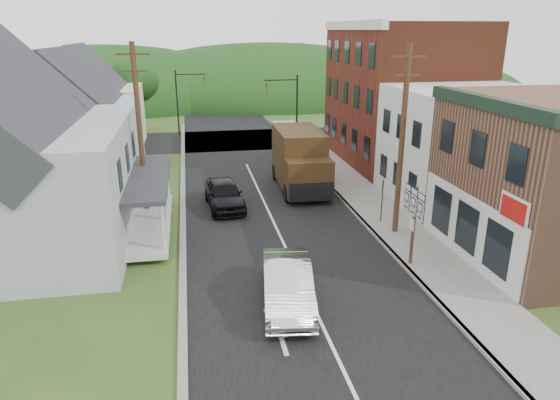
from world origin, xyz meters
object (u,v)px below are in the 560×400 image
dark_sedan (224,194)px  warning_sign (382,194)px  delivery_van (300,160)px  route_sign_cluster (413,215)px  silver_sedan (288,285)px

dark_sedan → warning_sign: bearing=-31.7°
dark_sedan → warning_sign: (7.71, -3.96, 0.85)m
delivery_van → warning_sign: (2.78, -6.56, -0.21)m
delivery_van → route_sign_cluster: (2.18, -11.41, 0.47)m
delivery_van → route_sign_cluster: 11.63m
silver_sedan → route_sign_cluster: bearing=28.1°
delivery_van → warning_sign: bearing=-65.7°
silver_sedan → dark_sedan: silver_sedan is taller
dark_sedan → warning_sign: warning_sign is taller
route_sign_cluster → warning_sign: bearing=84.1°
route_sign_cluster → silver_sedan: bearing=-158.4°
silver_sedan → warning_sign: warning_sign is taller
silver_sedan → route_sign_cluster: size_ratio=1.46×
dark_sedan → delivery_van: 5.68m
delivery_van → route_sign_cluster: size_ratio=1.97×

